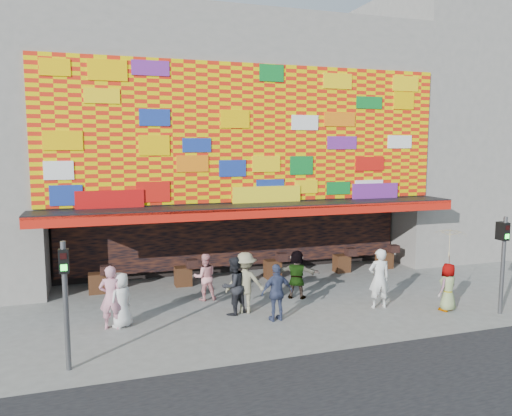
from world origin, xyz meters
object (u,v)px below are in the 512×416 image
object	(u,v)px
ped_b	(111,297)
ped_d	(245,283)
signal_left	(65,291)
signal_right	(504,254)
ped_i	(205,277)
ped_e	(277,292)
ped_a	(121,300)
ped_c	(233,286)
ped_h	(379,278)
ped_f	(297,274)
ped_g	(448,287)
parasol	(450,243)

from	to	relation	value
ped_b	ped_d	distance (m)	3.97
signal_left	signal_right	distance (m)	12.40
ped_i	ped_e	bearing A→B (deg)	124.35
ped_d	ped_e	distance (m)	1.19
ped_i	ped_a	bearing A→B (deg)	34.81
ped_c	ped_h	world-z (taller)	ped_h
ped_e	ped_i	size ratio (longest dim) A/B	1.08
signal_left	ped_c	distance (m)	5.35
ped_h	ped_i	bearing A→B (deg)	-17.88
ped_a	ped_b	xyz separation A→B (m)	(-0.28, -0.05, 0.12)
ped_a	ped_f	world-z (taller)	ped_f
ped_e	ped_h	size ratio (longest dim) A/B	0.89
ped_g	ped_i	xyz separation A→B (m)	(-6.95, 3.41, 0.04)
ped_h	ped_i	size ratio (longest dim) A/B	1.21
signal_right	parasol	bearing A→B (deg)	150.70
signal_left	ped_h	xyz separation A→B (m)	(9.16, 1.66, -0.91)
signal_left	ped_e	world-z (taller)	signal_left
ped_c	ped_b	bearing A→B (deg)	-26.39
ped_a	ped_g	xyz separation A→B (m)	(9.73, -1.69, -0.04)
ped_b	parasol	distance (m)	10.22
ped_d	ped_f	size ratio (longest dim) A/B	1.15
signal_right	ped_i	size ratio (longest dim) A/B	1.91
ped_g	ped_h	xyz separation A→B (m)	(-1.89, 0.90, 0.20)
signal_left	ped_d	world-z (taller)	signal_left
ped_d	ped_i	distance (m)	1.86
ped_a	ped_g	bearing A→B (deg)	130.29
ped_e	ped_h	distance (m)	3.48
ped_i	ped_d	bearing A→B (deg)	122.23
ped_b	ped_g	distance (m)	10.15
ped_a	ped_i	xyz separation A→B (m)	(2.78, 1.73, -0.00)
ped_a	ped_e	xyz separation A→B (m)	(4.36, -0.87, 0.06)
ped_a	ped_b	world-z (taller)	ped_b
ped_a	ped_h	bearing A→B (deg)	134.41
ped_e	ped_g	world-z (taller)	ped_e
ped_b	ped_h	xyz separation A→B (m)	(8.12, -0.73, 0.05)
ped_a	ped_b	size ratio (longest dim) A/B	0.87
ped_e	parasol	xyz separation A→B (m)	(5.37, -0.82, 1.30)
ped_g	parasol	size ratio (longest dim) A/B	0.81
signal_right	ped_h	world-z (taller)	signal_right
parasol	signal_right	bearing A→B (deg)	-29.30
ped_b	ped_i	distance (m)	3.54
ped_g	parasol	bearing A→B (deg)	167.02
ped_h	ped_f	bearing A→B (deg)	-31.65
ped_e	ped_a	bearing A→B (deg)	-15.91
ped_a	ped_e	world-z (taller)	ped_e
ped_i	parasol	distance (m)	7.86
ped_f	signal_right	bearing A→B (deg)	178.03
ped_e	ped_i	bearing A→B (deg)	-63.27
signal_left	ped_b	xyz separation A→B (m)	(1.04, 2.39, -0.95)
signal_left	ped_a	bearing A→B (deg)	61.58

